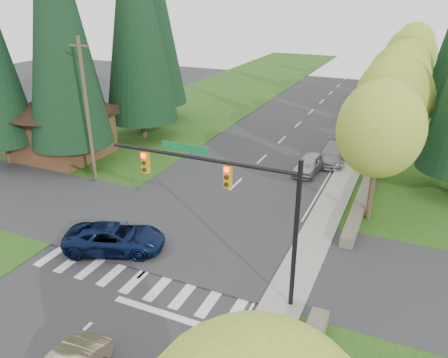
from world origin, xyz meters
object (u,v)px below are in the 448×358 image
Objects in this scene: parked_car_b at (333,153)px; parked_car_e at (371,97)px; parked_car_c at (357,121)px; suv_navy at (115,238)px; parked_car_a at (310,164)px; parked_car_d at (361,113)px.

parked_car_b is 21.96m from parked_car_e.
parked_car_b is 10.68m from parked_car_c.
suv_navy reaches higher than parked_car_a.
parked_car_d reaches higher than parked_car_a.
suv_navy is at bearing -109.45° from parked_car_e.
parked_car_b is 13.24m from parked_car_d.
parked_car_b is 1.03× the size of parked_car_d.
parked_car_c is at bearing 89.70° from parked_car_a.
parked_car_d is (1.40, 16.21, 0.13)m from parked_car_a.
parked_car_c is (1.40, 13.65, -0.04)m from parked_car_a.
parked_car_d is at bearing 90.62° from parked_car_a.
parked_car_c is (8.07, 28.40, -0.08)m from suv_navy.
parked_car_a is at bearing -46.03° from suv_navy.
parked_car_a is 0.85× the size of parked_car_e.
parked_car_e is at bearing 97.42° from parked_car_c.
parked_car_a is 0.84× the size of parked_car_d.
parked_car_b is at bearing -97.62° from parked_car_d.
parked_car_c is at bearing -97.96° from parked_car_e.
parked_car_a is (6.67, 14.75, -0.03)m from suv_navy.
suv_navy is 1.08× the size of parked_car_d.
suv_navy is 1.05× the size of parked_car_b.
suv_navy is 1.32× the size of parked_car_c.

